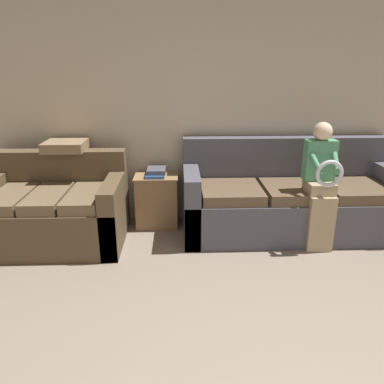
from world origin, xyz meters
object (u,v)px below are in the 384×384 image
couch_main (288,200)px  couch_side (55,211)px  book_stack (156,172)px  throw_pillow (66,146)px  child_left_seated (321,181)px  side_shelf (157,199)px

couch_main → couch_side: 2.47m
couch_side → couch_main: bearing=3.8°
couch_side → book_stack: 1.13m
couch_main → book_stack: bearing=171.7°
book_stack → throw_pillow: bearing=-178.0°
child_left_seated → book_stack: child_left_seated is taller
side_shelf → throw_pillow: throw_pillow is taller
child_left_seated → side_shelf: 1.76m
couch_side → throw_pillow: 0.70m
child_left_seated → couch_main: bearing=116.1°
side_shelf → book_stack: 0.32m
couch_main → throw_pillow: bearing=175.8°
book_stack → side_shelf: bearing=53.7°
couch_main → throw_pillow: size_ratio=5.43×
couch_main → child_left_seated: bearing=-63.9°
couch_main → couch_side: couch_main is taller
side_shelf → couch_main: bearing=-8.3°
side_shelf → couch_side: bearing=-160.0°
couch_side → child_left_seated: child_left_seated is taller
side_shelf → throw_pillow: 1.13m
throw_pillow → couch_side: bearing=-103.7°
couch_side → child_left_seated: size_ratio=1.14×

